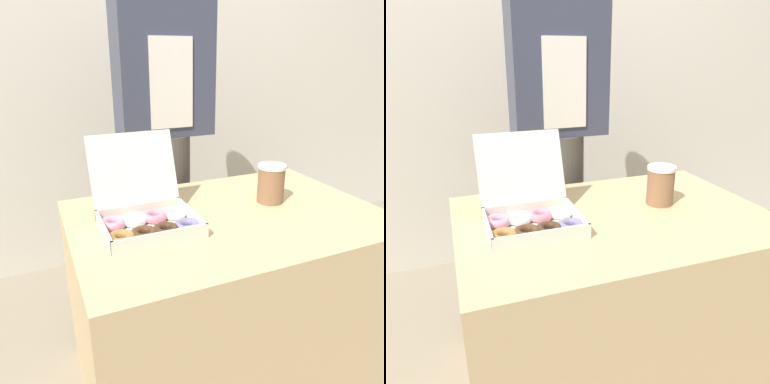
{
  "view_description": "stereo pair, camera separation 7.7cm",
  "coord_description": "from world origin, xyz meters",
  "views": [
    {
      "loc": [
        -0.58,
        -1.02,
        1.21
      ],
      "look_at": [
        -0.12,
        0.03,
        0.79
      ],
      "focal_mm": 35.0,
      "sensor_mm": 36.0,
      "label": 1
    },
    {
      "loc": [
        -0.51,
        -1.05,
        1.21
      ],
      "look_at": [
        -0.12,
        0.03,
        0.79
      ],
      "focal_mm": 35.0,
      "sensor_mm": 36.0,
      "label": 2
    }
  ],
  "objects": [
    {
      "name": "donut_box",
      "position": [
        -0.28,
        0.01,
        0.74
      ],
      "size": [
        0.32,
        0.32,
        0.27
      ],
      "color": "silver",
      "rests_on": "table"
    },
    {
      "name": "ground_plane",
      "position": [
        0.0,
        0.0,
        0.0
      ],
      "size": [
        14.0,
        14.0,
        0.0
      ],
      "primitive_type": "plane",
      "color": "gray"
    },
    {
      "name": "wall_back",
      "position": [
        0.0,
        1.14,
        1.3
      ],
      "size": [
        10.0,
        0.05,
        2.6
      ],
      "color": "beige",
      "rests_on": "ground_plane"
    },
    {
      "name": "coffee_cup",
      "position": [
        0.2,
        0.04,
        0.77
      ],
      "size": [
        0.1,
        0.1,
        0.14
      ],
      "color": "#8C6042",
      "rests_on": "table"
    },
    {
      "name": "table",
      "position": [
        0.0,
        0.0,
        0.35
      ],
      "size": [
        1.04,
        0.71,
        0.7
      ],
      "color": "tan",
      "rests_on": "ground_plane"
    },
    {
      "name": "person_customer",
      "position": [
        -0.03,
        0.55,
        0.91
      ],
      "size": [
        0.41,
        0.23,
        1.66
      ],
      "color": "#4C4742",
      "rests_on": "ground_plane"
    }
  ]
}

